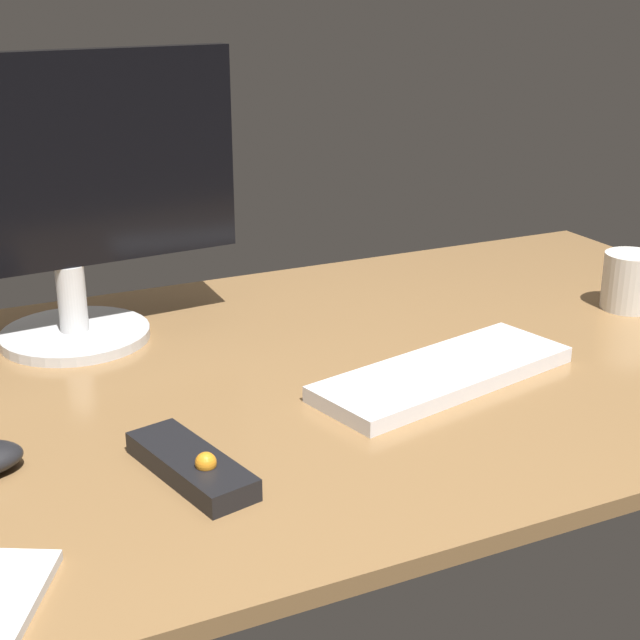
{
  "coord_description": "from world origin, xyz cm",
  "views": [
    {
      "loc": [
        -53.68,
        -101.74,
        50.04
      ],
      "look_at": [
        -4.01,
        1.67,
        8.0
      ],
      "focal_mm": 53.01,
      "sensor_mm": 36.0,
      "label": 1
    }
  ],
  "objects": [
    {
      "name": "desk",
      "position": [
        0.0,
        0.0,
        1.0
      ],
      "size": [
        140.0,
        84.0,
        2.0
      ],
      "primitive_type": "cube",
      "color": "olive",
      "rests_on": "ground"
    },
    {
      "name": "monitor",
      "position": [
        -31.22,
        24.1,
        23.23
      ],
      "size": [
        48.93,
        20.6,
        39.14
      ],
      "rotation": [
        0.0,
        0.0,
        0.08
      ],
      "color": "silver",
      "rests_on": "desk"
    },
    {
      "name": "keyboard",
      "position": [
        7.45,
        -10.34,
        3.0
      ],
      "size": [
        37.17,
        19.79,
        2.0
      ],
      "primitive_type": "cube",
      "rotation": [
        0.0,
        0.0,
        0.22
      ],
      "color": "white",
      "rests_on": "desk"
    },
    {
      "name": "media_remote",
      "position": [
        -28.72,
        -19.64,
        3.25
      ],
      "size": [
        9.34,
        18.0,
        3.84
      ],
      "rotation": [
        0.0,
        0.0,
        -1.35
      ],
      "color": "black",
      "rests_on": "desk"
    },
    {
      "name": "coffee_mug",
      "position": [
        47.86,
        0.92,
        6.32
      ],
      "size": [
        8.19,
        8.19,
        8.64
      ],
      "primitive_type": "cylinder",
      "color": "silver",
      "rests_on": "desk"
    }
  ]
}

